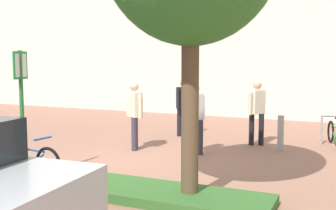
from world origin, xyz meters
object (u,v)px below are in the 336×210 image
at_px(bollard_steel, 281,133).
at_px(person_shirt_white, 257,109).
at_px(bike_at_sign, 30,160).
at_px(person_casual_tan, 135,111).
at_px(parking_sign_post, 21,96).
at_px(person_suited_navy, 183,103).
at_px(person_shirt_blue, 195,114).

bearing_deg(bollard_steel, person_shirt_white, 146.77).
relative_size(bike_at_sign, person_casual_tan, 0.97).
bearing_deg(person_casual_tan, bollard_steel, 21.79).
height_order(parking_sign_post, bollard_steel, parking_sign_post).
xyz_separation_m(bike_at_sign, person_suited_navy, (1.09, 5.33, 0.63)).
relative_size(parking_sign_post, person_casual_tan, 1.43).
bearing_deg(person_casual_tan, parking_sign_post, -102.51).
bearing_deg(person_shirt_white, person_casual_tan, -145.93).
relative_size(bollard_steel, person_suited_navy, 0.52).
bearing_deg(parking_sign_post, person_shirt_white, 55.73).
bearing_deg(person_shirt_white, parking_sign_post, -124.27).
relative_size(parking_sign_post, bike_at_sign, 1.47).
relative_size(person_casual_tan, person_shirt_blue, 1.00).
xyz_separation_m(bike_at_sign, person_shirt_blue, (2.26, 3.15, 0.63)).
relative_size(parking_sign_post, person_shirt_white, 1.43).
height_order(bike_at_sign, person_casual_tan, person_casual_tan).
xyz_separation_m(person_shirt_white, person_suited_navy, (-2.30, 0.45, 0.00)).
distance_m(person_shirt_white, person_shirt_blue, 2.06).
height_order(bollard_steel, person_casual_tan, person_casual_tan).
xyz_separation_m(person_shirt_white, person_shirt_blue, (-1.13, -1.72, 0.00)).
distance_m(bollard_steel, person_casual_tan, 3.71).
distance_m(parking_sign_post, bike_at_sign, 1.27).
xyz_separation_m(person_casual_tan, person_shirt_blue, (1.58, 0.11, 0.00)).
height_order(bike_at_sign, person_shirt_blue, person_shirt_blue).
distance_m(bollard_steel, person_shirt_white, 1.00).
height_order(parking_sign_post, person_shirt_blue, parking_sign_post).
height_order(person_suited_navy, person_shirt_blue, same).
relative_size(parking_sign_post, person_shirt_blue, 1.43).
height_order(bike_at_sign, bollard_steel, bollard_steel).
bearing_deg(bike_at_sign, person_shirt_blue, 54.38).
bearing_deg(parking_sign_post, person_casual_tan, 77.49).
height_order(person_shirt_white, person_suited_navy, same).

